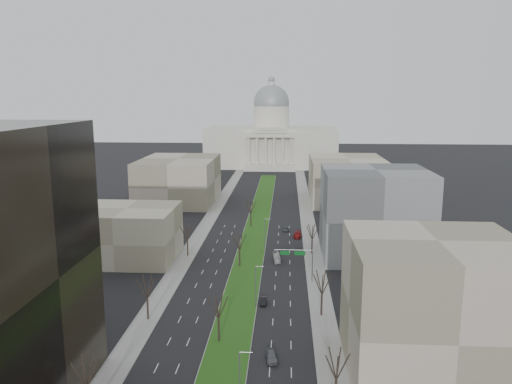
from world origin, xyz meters
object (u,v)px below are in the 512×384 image
at_px(car_black, 263,301).
at_px(car_grey_far, 286,229).
at_px(car_grey_near, 271,356).
at_px(box_van, 277,257).
at_px(car_red, 297,235).

distance_m(car_black, car_grey_far, 58.82).
bearing_deg(car_grey_near, car_black, 87.96).
distance_m(car_black, box_van, 28.35).
xyz_separation_m(car_black, car_red, (8.29, 51.46, 0.14)).
distance_m(car_red, box_van, 23.96).
bearing_deg(car_black, car_red, 79.08).
xyz_separation_m(car_grey_near, car_grey_far, (2.09, 81.66, -0.15)).
height_order(car_red, box_van, box_van).
relative_size(car_black, box_van, 0.59).
xyz_separation_m(car_red, car_grey_far, (-3.71, 7.19, -0.19)).
distance_m(car_grey_near, car_grey_far, 81.68).
bearing_deg(box_van, car_black, -100.08).
height_order(car_black, car_grey_far, car_black).
height_order(car_black, car_red, car_red).
bearing_deg(car_grey_near, car_grey_far, 80.32).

